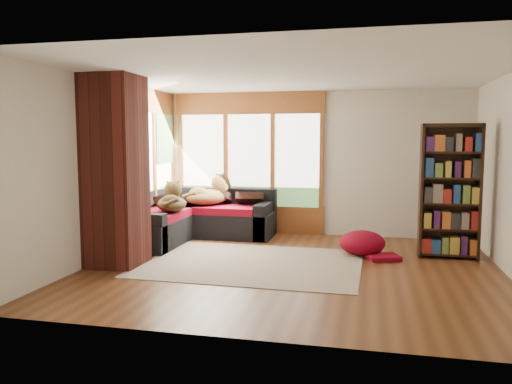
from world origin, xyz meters
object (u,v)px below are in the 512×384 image
at_px(pouf, 362,242).
at_px(dog_brindle, 172,200).
at_px(brick_chimney, 115,172).
at_px(area_rug, 252,263).
at_px(sectional_sofa, 197,221).
at_px(bookshelf, 450,191).
at_px(dog_tan, 210,193).

distance_m(pouf, dog_brindle, 3.13).
xyz_separation_m(brick_chimney, area_rug, (1.81, 0.48, -1.29)).
relative_size(sectional_sofa, dog_brindle, 2.57).
bearing_deg(pouf, sectional_sofa, 166.42).
relative_size(area_rug, dog_brindle, 3.52).
height_order(bookshelf, pouf, bookshelf).
distance_m(dog_tan, dog_brindle, 0.97).
relative_size(pouf, dog_tan, 0.69).
bearing_deg(dog_brindle, bookshelf, -106.72).
xyz_separation_m(area_rug, bookshelf, (2.73, 0.96, 0.98)).
distance_m(area_rug, pouf, 1.75).
height_order(sectional_sofa, bookshelf, bookshelf).
bearing_deg(brick_chimney, sectional_sofa, 77.71).
distance_m(brick_chimney, bookshelf, 4.77).
bearing_deg(pouf, area_rug, -149.90).
bearing_deg(sectional_sofa, dog_brindle, -104.62).
bearing_deg(brick_chimney, dog_brindle, 80.80).
xyz_separation_m(pouf, dog_tan, (-2.71, 0.97, 0.59)).
bearing_deg(sectional_sofa, area_rug, -44.41).
bearing_deg(dog_brindle, sectional_sofa, -36.01).
bearing_deg(bookshelf, dog_tan, 167.30).
relative_size(dog_tan, dog_brindle, 1.15).
distance_m(sectional_sofa, dog_brindle, 0.79).
relative_size(brick_chimney, pouf, 3.81).
bearing_deg(dog_brindle, brick_chimney, 153.93).
relative_size(brick_chimney, dog_tan, 2.64).
height_order(pouf, dog_tan, dog_tan).
distance_m(brick_chimney, area_rug, 2.28).
bearing_deg(pouf, dog_tan, 160.26).
height_order(brick_chimney, dog_tan, brick_chimney).
height_order(sectional_sofa, pouf, sectional_sofa).
xyz_separation_m(area_rug, dog_brindle, (-1.58, 0.95, 0.74)).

